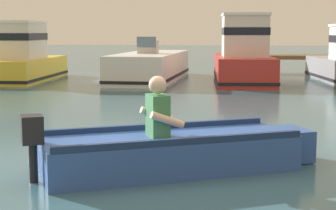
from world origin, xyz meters
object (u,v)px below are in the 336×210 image
at_px(rowboat_with_person, 175,150).
at_px(moored_boat_yellow, 20,59).
at_px(moored_boat_white, 151,67).
at_px(moored_boat_red, 243,58).

bearing_deg(rowboat_with_person, moored_boat_yellow, 120.61).
bearing_deg(moored_boat_white, moored_boat_red, -12.44).
bearing_deg(moored_boat_red, moored_boat_yellow, -178.82).
bearing_deg(rowboat_with_person, moored_boat_white, 100.73).
xyz_separation_m(moored_boat_yellow, moored_boat_white, (4.52, 0.89, -0.30)).
height_order(rowboat_with_person, moored_boat_red, moored_boat_red).
bearing_deg(moored_boat_red, moored_boat_white, 167.56).
distance_m(moored_boat_yellow, moored_boat_red, 7.80).
relative_size(rowboat_with_person, moored_boat_yellow, 0.72).
height_order(moored_boat_yellow, moored_boat_white, moored_boat_yellow).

